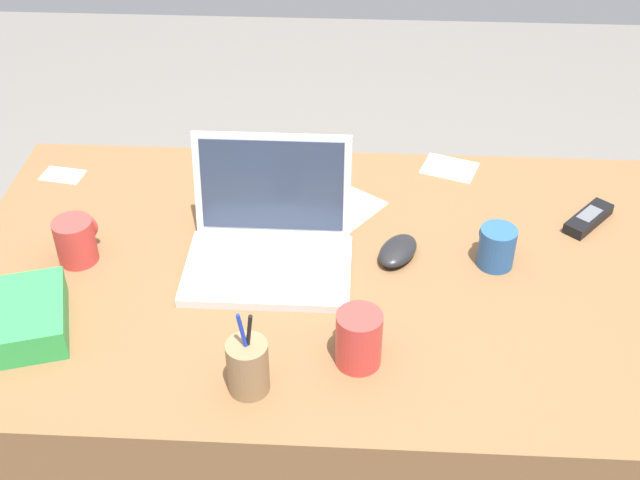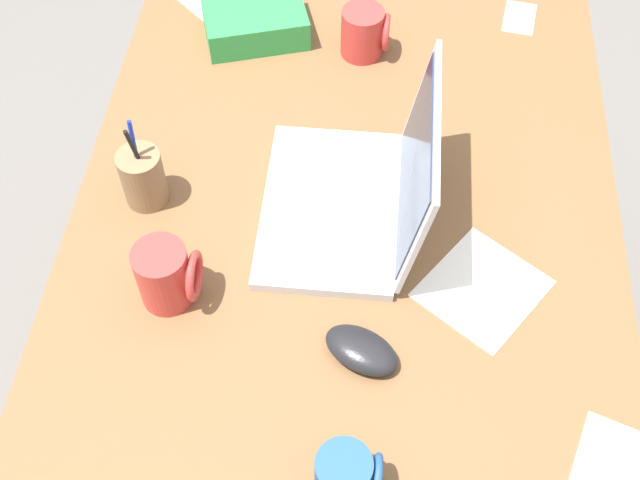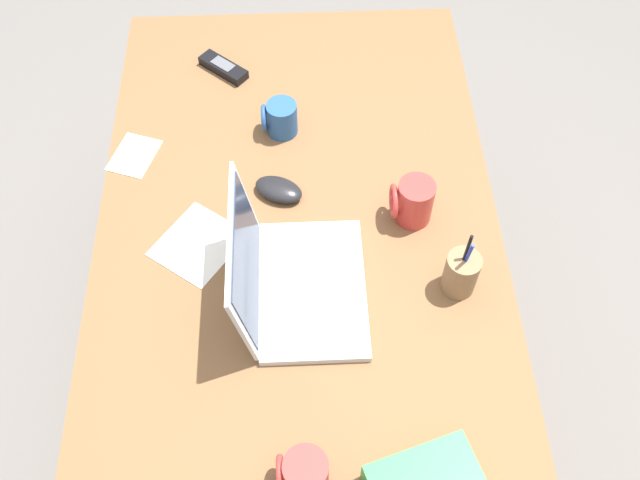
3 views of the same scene
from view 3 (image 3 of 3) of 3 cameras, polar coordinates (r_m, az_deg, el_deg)
ground_plane at (r=2.17m, az=-1.25°, el=-10.47°), size 6.00×6.00×0.00m
desk at (r=1.85m, az=-1.46°, el=-6.02°), size 1.53×0.89×0.72m
laptop at (r=1.43m, az=-2.39°, el=-3.26°), size 0.33×0.26×0.24m
computer_mouse at (r=1.60m, az=-3.37°, el=4.11°), size 0.11×0.13×0.03m
coffee_mug_white at (r=1.27m, az=-1.26°, el=-18.45°), size 0.08×0.09×0.09m
coffee_mug_tall at (r=1.55m, az=7.53°, el=3.10°), size 0.08×0.09×0.11m
coffee_mug_spare at (r=1.71m, az=-3.23°, el=9.81°), size 0.07×0.09×0.09m
cordless_phone at (r=1.90m, az=-7.83°, el=13.68°), size 0.12×0.13×0.03m
pen_holder at (r=1.46m, az=11.35°, el=-2.64°), size 0.07×0.07×0.17m
paper_note_near_laptop at (r=1.74m, az=-14.82°, el=6.65°), size 0.15×0.13×0.00m
paper_note_right at (r=1.55m, az=-9.84°, el=-0.32°), size 0.23×0.23×0.00m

